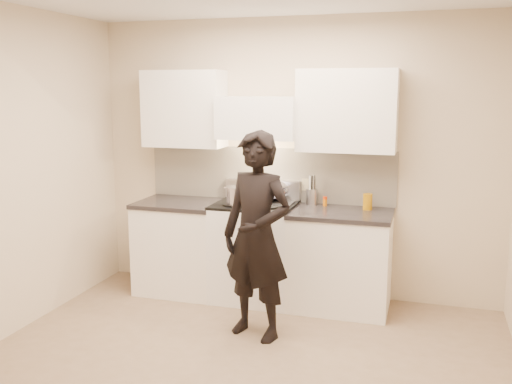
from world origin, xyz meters
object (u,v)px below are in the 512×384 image
counter_right (340,260)px  utensil_crock (312,196)px  stove (255,251)px  wok (271,190)px  person (257,236)px

counter_right → utensil_crock: utensil_crock is taller
utensil_crock → stove: bearing=-156.2°
wok → utensil_crock: wok is taller
wok → person: size_ratio=0.27×
stove → utensil_crock: size_ratio=3.36×
stove → wok: (0.12, 0.14, 0.58)m
stove → wok: bearing=50.8°
counter_right → utensil_crock: bearing=145.6°
utensil_crock → person: 1.08m
wok → person: person is taller
stove → person: size_ratio=0.56×
counter_right → wok: (-0.71, 0.14, 0.60)m
stove → person: bearing=-72.0°
counter_right → wok: size_ratio=2.00×
stove → wok: wok is taller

